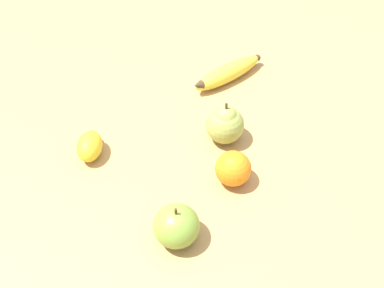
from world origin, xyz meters
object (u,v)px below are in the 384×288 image
(orange, at_px, (233,169))
(apple, at_px, (176,226))
(pear, at_px, (225,123))
(lemon, at_px, (90,146))
(banana, at_px, (228,73))

(orange, bearing_deg, apple, 26.62)
(orange, height_order, pear, pear)
(orange, relative_size, pear, 0.70)
(pear, height_order, lemon, pear)
(banana, height_order, lemon, lemon)
(pear, distance_m, lemon, 0.27)
(orange, xyz_separation_m, pear, (-0.04, -0.11, 0.01))
(apple, distance_m, lemon, 0.26)
(apple, bearing_deg, pear, -135.57)
(lemon, bearing_deg, orange, 142.49)
(pear, relative_size, apple, 1.15)
(banana, xyz_separation_m, lemon, (0.36, 0.10, 0.00))
(pear, distance_m, apple, 0.26)
(banana, bearing_deg, apple, 37.76)
(banana, relative_size, apple, 2.43)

